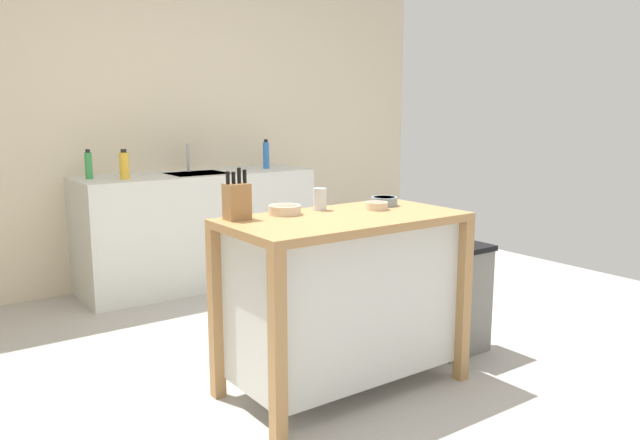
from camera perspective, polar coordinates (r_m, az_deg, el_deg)
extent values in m
plane|color=#ADA8A0|center=(3.43, 1.72, -14.09)|extent=(6.29, 6.29, 0.00)
cube|color=beige|center=(5.29, -14.81, 8.69)|extent=(5.29, 0.10, 2.60)
cube|color=#AD7F4C|center=(3.08, 2.17, 0.01)|extent=(1.18, 0.62, 0.04)
cube|color=silver|center=(3.17, 2.13, -6.99)|extent=(1.08, 0.52, 0.75)
cube|color=#AD7F4C|center=(2.67, -3.83, -11.53)|extent=(0.06, 0.06, 0.85)
cube|color=#AD7F4C|center=(3.36, 12.73, -7.13)|extent=(0.06, 0.06, 0.85)
cube|color=#AD7F4C|center=(3.13, -9.32, -8.32)|extent=(0.06, 0.06, 0.85)
cube|color=#AD7F4C|center=(3.74, 6.30, -5.16)|extent=(0.06, 0.06, 0.85)
cube|color=#9E7042|center=(2.98, -7.47, 1.64)|extent=(0.11, 0.09, 0.17)
cylinder|color=black|center=(2.95, -8.28, 3.77)|extent=(0.02, 0.02, 0.06)
cylinder|color=black|center=(2.96, -7.77, 3.77)|extent=(0.02, 0.02, 0.06)
cylinder|color=black|center=(2.97, -7.28, 3.98)|extent=(0.02, 0.02, 0.07)
cylinder|color=black|center=(2.99, -6.78, 3.92)|extent=(0.02, 0.02, 0.06)
cylinder|color=gray|center=(3.40, 5.79, 1.68)|extent=(0.14, 0.14, 0.05)
cylinder|color=#49555B|center=(3.40, 5.79, 2.02)|extent=(0.11, 0.11, 0.01)
cylinder|color=beige|center=(3.27, 5.12, 1.28)|extent=(0.11, 0.11, 0.04)
cylinder|color=gray|center=(3.26, 5.12, 1.57)|extent=(0.09, 0.09, 0.01)
cylinder|color=beige|center=(3.12, -3.18, 0.92)|extent=(0.16, 0.16, 0.05)
cylinder|color=gray|center=(3.11, -3.18, 1.28)|extent=(0.13, 0.13, 0.01)
cylinder|color=silver|center=(3.24, -0.02, 1.88)|extent=(0.07, 0.07, 0.11)
cube|color=slate|center=(3.78, 12.08, -7.12)|extent=(0.34, 0.26, 0.60)
cube|color=black|center=(3.70, 12.26, -2.46)|extent=(0.36, 0.28, 0.03)
cube|color=silver|center=(5.14, -10.90, -0.79)|extent=(1.84, 0.60, 0.89)
cube|color=silver|center=(5.06, -10.96, 3.98)|extent=(0.44, 0.36, 0.03)
cylinder|color=#B7BCC1|center=(5.19, -11.76, 5.49)|extent=(0.02, 0.02, 0.22)
cylinder|color=yellow|center=(4.77, -17.16, 4.67)|extent=(0.07, 0.07, 0.19)
cylinder|color=black|center=(4.76, -17.23, 5.96)|extent=(0.04, 0.04, 0.02)
cylinder|color=green|center=(4.86, -20.06, 4.60)|extent=(0.05, 0.05, 0.19)
cylinder|color=black|center=(4.85, -20.13, 5.85)|extent=(0.03, 0.03, 0.02)
cylinder|color=blue|center=(5.34, -4.87, 5.80)|extent=(0.05, 0.05, 0.22)
cylinder|color=black|center=(5.34, -4.89, 7.10)|extent=(0.03, 0.03, 0.02)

